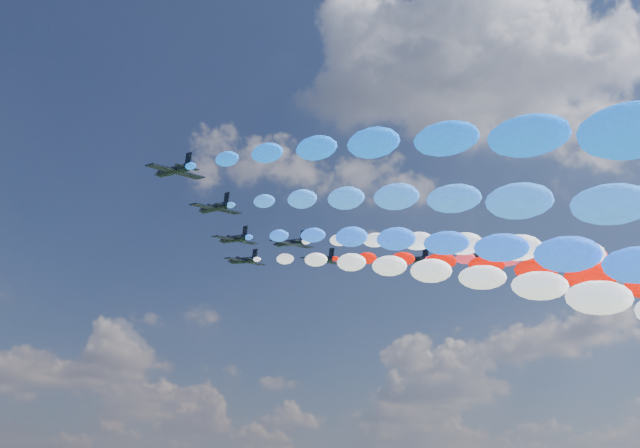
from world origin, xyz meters
TOP-DOWN VIEW (x-y plane):
  - jet_0 at (-35.39, -7.26)m, footprint 8.38×11.40m
  - trail_0 at (-35.39, -70.61)m, footprint 5.83×123.32m
  - jet_1 at (-22.30, 2.99)m, footprint 8.92×11.78m
  - trail_1 at (-22.30, -60.36)m, footprint 5.83×123.32m
  - jet_2 at (-10.38, 15.58)m, footprint 8.87×11.75m
  - trail_2 at (-10.38, -47.78)m, footprint 5.83×123.32m
  - jet_3 at (-1.05, 11.20)m, footprint 8.44×11.44m
  - trail_3 at (-1.05, -52.15)m, footprint 5.83×123.32m
  - jet_4 at (-0.85, 26.72)m, footprint 8.35×11.37m
  - trail_4 at (-0.85, -36.63)m, footprint 5.83×123.32m
  - jet_5 at (10.41, 16.92)m, footprint 8.86×11.74m
  - trail_5 at (10.41, -46.43)m, footprint 5.83×123.32m
  - jet_6 at (24.46, 5.80)m, footprint 8.55×11.52m
  - jet_7 at (33.88, -5.22)m, footprint 8.50×11.48m

SIDE VIEW (x-z plane):
  - trail_0 at x=-35.39m, z-range 48.74..90.92m
  - trail_1 at x=-22.30m, z-range 48.74..90.92m
  - trail_2 at x=-10.38m, z-range 48.74..90.92m
  - trail_3 at x=-1.05m, z-range 48.74..90.92m
  - trail_4 at x=-0.85m, z-range 48.74..90.92m
  - trail_5 at x=10.41m, z-range 48.74..90.92m
  - jet_0 at x=-35.39m, z-range 86.66..90.93m
  - jet_1 at x=-22.30m, z-range 86.66..90.93m
  - jet_2 at x=-10.38m, z-range 86.66..90.93m
  - jet_3 at x=-1.05m, z-range 86.66..90.93m
  - jet_4 at x=-0.85m, z-range 86.66..90.93m
  - jet_5 at x=10.41m, z-range 86.66..90.93m
  - jet_6 at x=24.46m, z-range 86.66..90.93m
  - jet_7 at x=33.88m, z-range 86.66..90.93m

